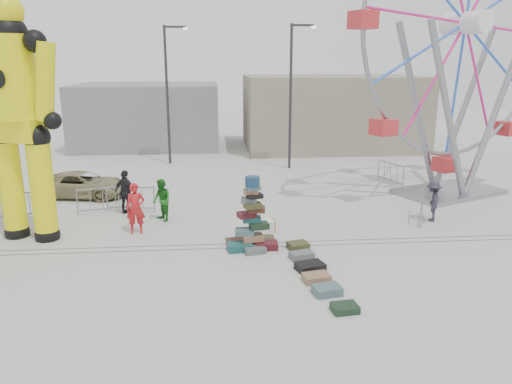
{
  "coord_description": "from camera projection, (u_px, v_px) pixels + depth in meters",
  "views": [
    {
      "loc": [
        -1.38,
        -15.06,
        6.12
      ],
      "look_at": [
        0.06,
        1.49,
        1.69
      ],
      "focal_mm": 35.0,
      "sensor_mm": 36.0,
      "label": 1
    }
  ],
  "objects": [
    {
      "name": "barricade_dummy_c",
      "position": [
        130.0,
        199.0,
        20.53
      ],
      "size": [
        1.99,
        0.44,
        1.1
      ],
      "primitive_type": null,
      "rotation": [
        0.0,
        0.0,
        -0.17
      ],
      "color": "gray",
      "rests_on": "ground"
    },
    {
      "name": "ferris_wheel",
      "position": [
        463.0,
        47.0,
        21.79
      ],
      "size": [
        10.73,
        4.87,
        13.51
      ],
      "rotation": [
        0.0,
        0.0,
        0.42
      ],
      "color": "gray",
      "rests_on": "ground"
    },
    {
      "name": "barricade_dummy_a",
      "position": [
        16.0,
        206.0,
        19.53
      ],
      "size": [
        1.93,
        0.72,
        1.1
      ],
      "primitive_type": null,
      "rotation": [
        0.0,
        0.0,
        0.32
      ],
      "color": "gray",
      "rests_on": "ground"
    },
    {
      "name": "building_left",
      "position": [
        149.0,
        115.0,
        36.29
      ],
      "size": [
        10.0,
        8.0,
        4.4
      ],
      "primitive_type": "cube",
      "color": "gray",
      "rests_on": "ground"
    },
    {
      "name": "row_case_0",
      "position": [
        298.0,
        246.0,
        16.6
      ],
      "size": [
        0.78,
        0.71,
        0.22
      ],
      "primitive_type": "cube",
      "rotation": [
        0.0,
        0.0,
        0.27
      ],
      "color": "#404120",
      "rests_on": "ground"
    },
    {
      "name": "barricade_wheel_back",
      "position": [
        390.0,
        173.0,
        25.17
      ],
      "size": [
        0.71,
        1.93,
        1.1
      ],
      "primitive_type": null,
      "rotation": [
        0.0,
        0.0,
        -1.26
      ],
      "color": "gray",
      "rests_on": "ground"
    },
    {
      "name": "row_case_1",
      "position": [
        302.0,
        255.0,
        15.81
      ],
      "size": [
        0.83,
        0.63,
        0.21
      ],
      "primitive_type": "cube",
      "rotation": [
        0.0,
        0.0,
        0.26
      ],
      "color": "slate",
      "rests_on": "ground"
    },
    {
      "name": "barricade_wheel_front",
      "position": [
        422.0,
        207.0,
        19.4
      ],
      "size": [
        0.88,
        1.88,
        1.1
      ],
      "primitive_type": null,
      "rotation": [
        0.0,
        0.0,
        1.16
      ],
      "color": "gray",
      "rests_on": "ground"
    },
    {
      "name": "pedestrian_red",
      "position": [
        136.0,
        208.0,
        17.92
      ],
      "size": [
        0.72,
        0.51,
        1.86
      ],
      "primitive_type": "imported",
      "rotation": [
        0.0,
        0.0,
        0.1
      ],
      "color": "red",
      "rests_on": "ground"
    },
    {
      "name": "lamp_post_right",
      "position": [
        292.0,
        90.0,
        27.8
      ],
      "size": [
        1.41,
        0.25,
        8.0
      ],
      "color": "#2D2D30",
      "rests_on": "ground"
    },
    {
      "name": "row_case_2",
      "position": [
        310.0,
        266.0,
        14.94
      ],
      "size": [
        0.96,
        0.8,
        0.22
      ],
      "primitive_type": "cube",
      "rotation": [
        0.0,
        0.0,
        0.28
      ],
      "color": "black",
      "rests_on": "ground"
    },
    {
      "name": "pedestrian_grey",
      "position": [
        433.0,
        201.0,
        19.32
      ],
      "size": [
        0.92,
        1.16,
        1.58
      ],
      "primitive_type": "imported",
      "rotation": [
        0.0,
        0.0,
        -1.94
      ],
      "color": "#25232F",
      "rests_on": "ground"
    },
    {
      "name": "barricade_dummy_b",
      "position": [
        103.0,
        200.0,
        20.38
      ],
      "size": [
        1.95,
        0.63,
        1.1
      ],
      "primitive_type": null,
      "rotation": [
        0.0,
        0.0,
        0.27
      ],
      "color": "gray",
      "rests_on": "ground"
    },
    {
      "name": "crash_test_dummy",
      "position": [
        18.0,
        112.0,
        16.51
      ],
      "size": [
        3.31,
        1.64,
        8.4
      ],
      "rotation": [
        0.0,
        0.0,
        -0.33
      ],
      "color": "black",
      "rests_on": "ground"
    },
    {
      "name": "suitcase_tower",
      "position": [
        252.0,
        228.0,
        16.58
      ],
      "size": [
        1.73,
        1.53,
        2.45
      ],
      "rotation": [
        0.0,
        0.0,
        0.09
      ],
      "color": "#1B5250",
      "rests_on": "ground"
    },
    {
      "name": "row_case_3",
      "position": [
        316.0,
        278.0,
        14.16
      ],
      "size": [
        0.83,
        0.67,
        0.22
      ],
      "primitive_type": "cube",
      "rotation": [
        0.0,
        0.0,
        0.19
      ],
      "color": "#96694C",
      "rests_on": "ground"
    },
    {
      "name": "lamp_post_left",
      "position": [
        169.0,
        88.0,
        29.14
      ],
      "size": [
        1.41,
        0.25,
        8.0
      ],
      "color": "#2D2D30",
      "rests_on": "ground"
    },
    {
      "name": "steamer_trunk",
      "position": [
        262.0,
        226.0,
        18.28
      ],
      "size": [
        0.93,
        0.62,
        0.41
      ],
      "primitive_type": "cube",
      "rotation": [
        0.0,
        0.0,
        0.13
      ],
      "color": "silver",
      "rests_on": "ground"
    },
    {
      "name": "track_line_far",
      "position": [
        255.0,
        243.0,
        17.15
      ],
      "size": [
        40.0,
        0.04,
        0.01
      ],
      "primitive_type": "cube",
      "color": "#47443F",
      "rests_on": "ground"
    },
    {
      "name": "pedestrian_black",
      "position": [
        126.0,
        192.0,
        20.19
      ],
      "size": [
        1.15,
        0.9,
        1.82
      ],
      "primitive_type": "imported",
      "rotation": [
        0.0,
        0.0,
        2.64
      ],
      "color": "black",
      "rests_on": "ground"
    },
    {
      "name": "row_case_5",
      "position": [
        345.0,
        308.0,
        12.48
      ],
      "size": [
        0.7,
        0.57,
        0.19
      ],
      "primitive_type": "cube",
      "rotation": [
        0.0,
        0.0,
        0.12
      ],
      "color": "#1B311E",
      "rests_on": "ground"
    },
    {
      "name": "building_right",
      "position": [
        331.0,
        112.0,
        35.38
      ],
      "size": [
        12.0,
        8.0,
        5.0
      ],
      "primitive_type": "cube",
      "color": "gray",
      "rests_on": "ground"
    },
    {
      "name": "track_line_near",
      "position": [
        256.0,
        247.0,
        16.76
      ],
      "size": [
        40.0,
        0.04,
        0.01
      ],
      "primitive_type": "cube",
      "color": "#47443F",
      "rests_on": "ground"
    },
    {
      "name": "parked_suv",
      "position": [
        82.0,
        185.0,
        22.78
      ],
      "size": [
        4.4,
        2.58,
        1.15
      ],
      "primitive_type": "imported",
      "rotation": [
        0.0,
        0.0,
        1.4
      ],
      "color": "#8C845A",
      "rests_on": "ground"
    },
    {
      "name": "ground",
      "position": [
        258.0,
        254.0,
        16.19
      ],
      "size": [
        90.0,
        90.0,
        0.0
      ],
      "primitive_type": "plane",
      "color": "#9E9E99",
      "rests_on": "ground"
    },
    {
      "name": "row_case_4",
      "position": [
        327.0,
        290.0,
        13.39
      ],
      "size": [
        0.82,
        0.67,
        0.24
      ],
      "primitive_type": "cube",
      "rotation": [
        0.0,
        0.0,
        0.18
      ],
      "color": "#4C666D",
      "rests_on": "ground"
    },
    {
      "name": "pedestrian_green",
      "position": [
        162.0,
        200.0,
        19.31
      ],
      "size": [
        0.95,
        1.01,
        1.66
      ],
      "primitive_type": "imported",
      "rotation": [
        0.0,
        0.0,
        -1.04
      ],
      "color": "#1A691A",
      "rests_on": "ground"
    }
  ]
}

